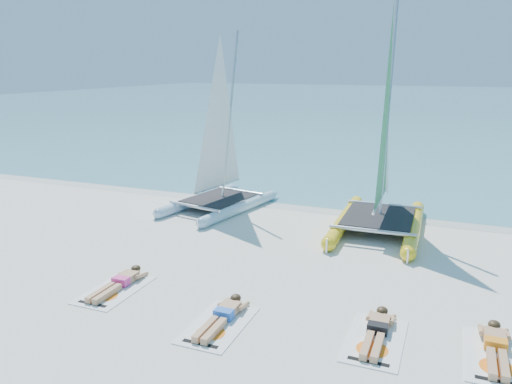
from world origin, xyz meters
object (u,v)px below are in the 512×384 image
catamaran_yellow (384,155)px  towel_c (375,340)px  catamaran_blue (219,156)px  sunbather_b (223,315)px  towel_b (219,325)px  sunbather_c (377,330)px  towel_d (496,357)px  towel_a (115,290)px  sunbather_a (120,282)px  sunbather_d (496,346)px

catamaran_yellow → towel_c: catamaran_yellow is taller
catamaran_blue → sunbather_b: (3.52, -7.16, -1.74)m
towel_b → sunbather_b: 0.22m
sunbather_c → towel_d: bearing=0.7°
catamaran_yellow → towel_d: 7.64m
towel_a → towel_d: 7.70m
catamaran_blue → sunbather_b: size_ratio=3.60×
catamaran_blue → catamaran_yellow: bearing=13.1°
towel_b → sunbather_b: bearing=90.0°
sunbather_a → sunbather_b: (2.82, -0.53, 0.00)m
towel_a → sunbather_c: 5.71m
catamaran_yellow → sunbather_a: size_ratio=4.07×
towel_a → sunbather_c: (5.70, 0.22, 0.11)m
catamaran_blue → sunbather_c: (6.40, -6.60, -1.74)m
catamaran_yellow → sunbather_a: bearing=-126.7°
sunbather_d → sunbather_b: bearing=-171.0°
catamaran_blue → sunbather_c: bearing=-34.1°
towel_a → towel_c: (5.70, 0.03, 0.00)m
sunbather_a → sunbather_c: (5.70, 0.03, 0.00)m
catamaran_blue → sunbather_b: catamaran_blue is taller
sunbather_d → catamaran_yellow: bearing=114.2°
sunbather_b → towel_c: sunbather_b is taller
sunbather_a → sunbather_d: (7.70, 0.25, 0.00)m
catamaran_yellow → catamaran_blue: bearing=179.9°
catamaran_blue → towel_d: catamaran_blue is taller
catamaran_yellow → towel_a: 8.72m
catamaran_yellow → sunbather_d: bearing=-67.3°
catamaran_blue → towel_b: bearing=-52.7°
catamaran_yellow → towel_d: catamaran_yellow is taller
towel_d → sunbather_d: sunbather_d is taller
towel_a → catamaran_yellow: bearing=55.5°
sunbather_a → towel_d: (7.70, 0.06, -0.11)m
towel_b → towel_c: same height
towel_c → catamaran_blue: bearing=133.3°
sunbather_c → towel_d: sunbather_c is taller
catamaran_blue → towel_b: 8.36m
sunbather_d → towel_d: bearing=-90.0°
catamaran_blue → catamaran_yellow: size_ratio=0.89×
sunbather_a → towel_c: size_ratio=0.93×
towel_b → sunbather_c: size_ratio=1.07×
towel_a → sunbather_d: (7.70, 0.44, 0.11)m
towel_b → sunbather_c: 2.98m
towel_b → catamaran_blue: bearing=115.6°
sunbather_c → catamaran_blue: bearing=134.1°
towel_a → sunbather_a: sunbather_a is taller
sunbather_a → catamaran_blue: bearing=96.0°
sunbather_b → towel_d: 4.92m
towel_c → towel_b: bearing=-169.0°
towel_a → sunbather_a: 0.22m
towel_d → towel_c: bearing=-173.8°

